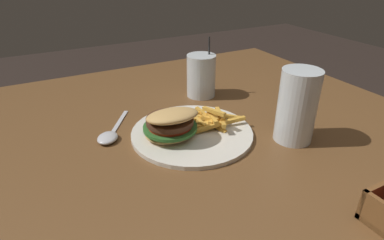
# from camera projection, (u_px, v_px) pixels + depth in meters

# --- Properties ---
(dining_table) EXTENTS (1.28, 1.32, 0.76)m
(dining_table) POSITION_uv_depth(u_px,v_px,m) (203.00, 202.00, 0.71)
(dining_table) COLOR brown
(dining_table) RESTS_ON ground_plane
(meal_plate_near) EXTENTS (0.29, 0.29, 0.09)m
(meal_plate_near) POSITION_uv_depth(u_px,v_px,m) (184.00, 128.00, 0.74)
(meal_plate_near) COLOR silver
(meal_plate_near) RESTS_ON dining_table
(beer_glass) EXTENTS (0.09, 0.09, 0.17)m
(beer_glass) POSITION_uv_depth(u_px,v_px,m) (297.00, 108.00, 0.71)
(beer_glass) COLOR silver
(beer_glass) RESTS_ON dining_table
(juice_glass) EXTENTS (0.08, 0.08, 0.17)m
(juice_glass) POSITION_uv_depth(u_px,v_px,m) (201.00, 78.00, 0.94)
(juice_glass) COLOR silver
(juice_glass) RESTS_ON dining_table
(spoon) EXTENTS (0.12, 0.17, 0.02)m
(spoon) POSITION_uv_depth(u_px,v_px,m) (109.00, 136.00, 0.74)
(spoon) COLOR silver
(spoon) RESTS_ON dining_table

